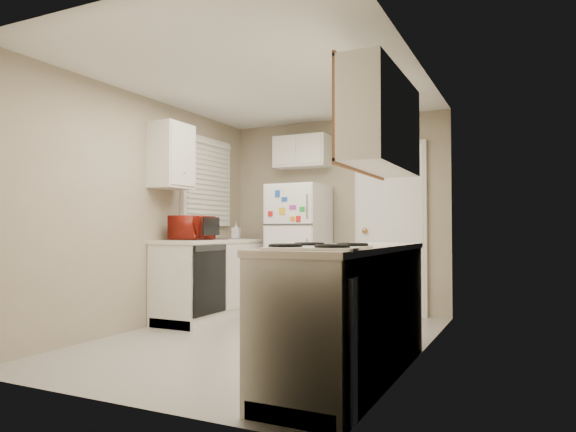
% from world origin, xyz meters
% --- Properties ---
extents(floor, '(3.80, 3.80, 0.00)m').
position_xyz_m(floor, '(0.00, 0.00, 0.00)').
color(floor, '#B1ADA7').
rests_on(floor, ground).
extents(ceiling, '(3.80, 3.80, 0.00)m').
position_xyz_m(ceiling, '(0.00, 0.00, 2.40)').
color(ceiling, white).
rests_on(ceiling, floor).
extents(wall_left, '(3.80, 3.80, 0.00)m').
position_xyz_m(wall_left, '(-1.40, 0.00, 1.20)').
color(wall_left, tan).
rests_on(wall_left, floor).
extents(wall_right, '(3.80, 3.80, 0.00)m').
position_xyz_m(wall_right, '(1.40, 0.00, 1.20)').
color(wall_right, tan).
rests_on(wall_right, floor).
extents(wall_back, '(2.80, 2.80, 0.00)m').
position_xyz_m(wall_back, '(0.00, 1.90, 1.20)').
color(wall_back, tan).
rests_on(wall_back, floor).
extents(wall_front, '(2.80, 2.80, 0.00)m').
position_xyz_m(wall_front, '(0.00, -1.90, 1.20)').
color(wall_front, tan).
rests_on(wall_front, floor).
extents(left_counter, '(0.60, 1.80, 0.90)m').
position_xyz_m(left_counter, '(-1.10, 0.90, 0.45)').
color(left_counter, silver).
rests_on(left_counter, floor).
extents(dishwasher, '(0.03, 0.58, 0.72)m').
position_xyz_m(dishwasher, '(-0.81, 0.30, 0.49)').
color(dishwasher, black).
rests_on(dishwasher, floor).
extents(sink, '(0.54, 0.74, 0.16)m').
position_xyz_m(sink, '(-1.10, 1.05, 0.86)').
color(sink, gray).
rests_on(sink, left_counter).
extents(microwave, '(0.49, 0.31, 0.31)m').
position_xyz_m(microwave, '(-1.11, 0.40, 1.05)').
color(microwave, maroon).
rests_on(microwave, left_counter).
extents(soap_bottle, '(0.11, 0.11, 0.21)m').
position_xyz_m(soap_bottle, '(-1.15, 1.38, 1.00)').
color(soap_bottle, silver).
rests_on(soap_bottle, left_counter).
extents(window_blinds, '(0.10, 0.98, 1.08)m').
position_xyz_m(window_blinds, '(-1.36, 1.05, 1.60)').
color(window_blinds, silver).
rests_on(window_blinds, wall_left).
extents(upper_cabinet_left, '(0.30, 0.45, 0.70)m').
position_xyz_m(upper_cabinet_left, '(-1.25, 0.22, 1.80)').
color(upper_cabinet_left, silver).
rests_on(upper_cabinet_left, wall_left).
extents(refrigerator, '(0.65, 0.64, 1.56)m').
position_xyz_m(refrigerator, '(-0.35, 1.53, 0.78)').
color(refrigerator, white).
rests_on(refrigerator, floor).
extents(cabinet_over_fridge, '(0.70, 0.30, 0.40)m').
position_xyz_m(cabinet_over_fridge, '(-0.40, 1.75, 2.00)').
color(cabinet_over_fridge, silver).
rests_on(cabinet_over_fridge, wall_back).
extents(interior_door, '(0.86, 0.06, 2.08)m').
position_xyz_m(interior_door, '(0.70, 1.86, 1.02)').
color(interior_door, white).
rests_on(interior_door, floor).
extents(right_counter, '(0.60, 2.00, 0.90)m').
position_xyz_m(right_counter, '(1.10, -0.80, 0.45)').
color(right_counter, silver).
rests_on(right_counter, floor).
extents(stove, '(0.59, 0.70, 0.77)m').
position_xyz_m(stove, '(1.12, -1.41, 0.39)').
color(stove, white).
rests_on(stove, floor).
extents(upper_cabinet_right, '(0.30, 1.20, 0.70)m').
position_xyz_m(upper_cabinet_right, '(1.25, -0.50, 1.80)').
color(upper_cabinet_right, silver).
rests_on(upper_cabinet_right, wall_right).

